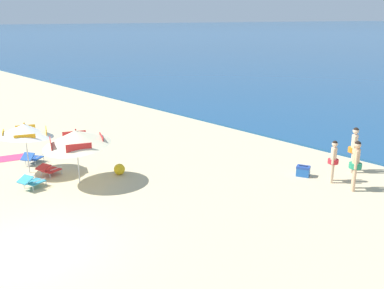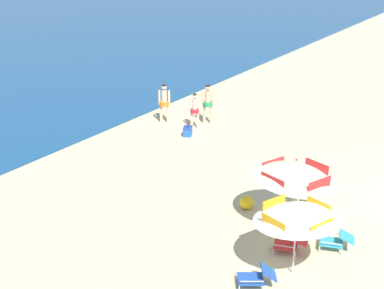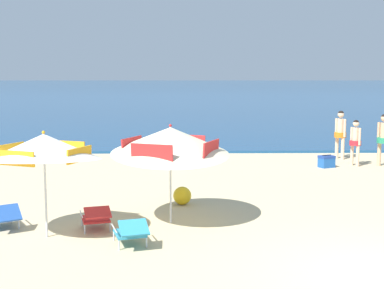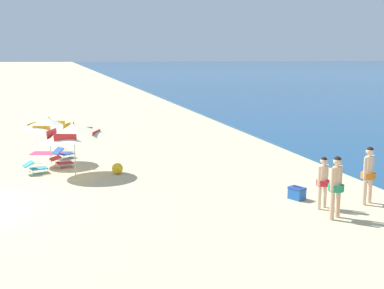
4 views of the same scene
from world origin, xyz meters
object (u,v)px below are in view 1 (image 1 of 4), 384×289
(lounge_chair_beside_umbrella, at_px, (32,158))
(beach_umbrella_striped_second, at_px, (76,138))
(lounge_chair_under_umbrella, at_px, (31,181))
(beach_ball, at_px, (119,169))
(beach_towel, at_px, (6,159))
(beach_umbrella_striped_main, at_px, (25,130))
(person_standing_beside, at_px, (333,158))
(person_wading_in, at_px, (354,146))
(cooler_box, at_px, (303,171))
(person_standing_near_shore, at_px, (356,162))
(lounge_chair_facing_sea, at_px, (49,169))

(lounge_chair_beside_umbrella, bearing_deg, beach_umbrella_striped_second, 7.04)
(lounge_chair_under_umbrella, height_order, beach_ball, lounge_chair_under_umbrella)
(lounge_chair_under_umbrella, bearing_deg, beach_ball, 73.47)
(lounge_chair_beside_umbrella, distance_m, beach_towel, 1.54)
(beach_umbrella_striped_main, xyz_separation_m, beach_umbrella_striped_second, (2.32, 0.93, 0.00))
(person_standing_beside, relative_size, beach_ball, 3.65)
(lounge_chair_beside_umbrella, relative_size, person_wading_in, 0.58)
(lounge_chair_under_umbrella, relative_size, person_standing_beside, 0.63)
(beach_umbrella_striped_second, height_order, cooler_box, beach_umbrella_striped_second)
(beach_umbrella_striped_second, height_order, person_wading_in, beach_umbrella_striped_second)
(beach_umbrella_striped_second, height_order, beach_ball, beach_umbrella_striped_second)
(person_standing_near_shore, bearing_deg, cooler_box, -175.55)
(person_standing_near_shore, bearing_deg, lounge_chair_under_umbrella, -132.81)
(beach_umbrella_striped_main, height_order, person_wading_in, beach_umbrella_striped_main)
(beach_umbrella_striped_main, bearing_deg, person_standing_near_shore, 39.66)
(lounge_chair_facing_sea, distance_m, person_standing_beside, 10.70)
(lounge_chair_under_umbrella, height_order, cooler_box, lounge_chair_under_umbrella)
(beach_umbrella_striped_second, xyz_separation_m, person_standing_beside, (6.15, 6.98, -0.81))
(lounge_chair_beside_umbrella, relative_size, beach_towel, 0.57)
(lounge_chair_under_umbrella, height_order, lounge_chair_beside_umbrella, lounge_chair_beside_umbrella)
(person_standing_near_shore, xyz_separation_m, person_wading_in, (-0.96, 1.71, 0.00))
(beach_umbrella_striped_second, height_order, person_standing_beside, beach_umbrella_striped_second)
(lounge_chair_under_umbrella, distance_m, person_standing_near_shore, 11.42)
(lounge_chair_facing_sea, distance_m, person_wading_in, 11.84)
(lounge_chair_facing_sea, xyz_separation_m, person_standing_beside, (7.60, 7.50, 0.64))
(lounge_chair_under_umbrella, relative_size, person_wading_in, 0.55)
(lounge_chair_facing_sea, relative_size, beach_ball, 2.24)
(beach_umbrella_striped_main, xyz_separation_m, lounge_chair_under_umbrella, (1.64, -0.58, -1.45))
(person_wading_in, bearing_deg, beach_towel, -138.52)
(person_wading_in, relative_size, beach_towel, 1.00)
(person_wading_in, bearing_deg, lounge_chair_under_umbrella, -123.99)
(lounge_chair_under_umbrella, distance_m, beach_towel, 4.05)
(person_standing_beside, distance_m, cooler_box, 1.29)
(person_standing_beside, height_order, cooler_box, person_standing_beside)
(beach_umbrella_striped_main, distance_m, beach_towel, 2.92)
(lounge_chair_beside_umbrella, xyz_separation_m, lounge_chair_facing_sea, (1.84, -0.11, 0.01))
(beach_umbrella_striped_second, relative_size, person_standing_beside, 1.81)
(person_wading_in, relative_size, cooler_box, 3.03)
(lounge_chair_beside_umbrella, bearing_deg, cooler_box, 40.23)
(lounge_chair_under_umbrella, relative_size, cooler_box, 1.68)
(beach_umbrella_striped_main, distance_m, lounge_chair_beside_umbrella, 1.83)
(person_standing_beside, distance_m, person_wading_in, 1.58)
(beach_umbrella_striped_main, height_order, lounge_chair_beside_umbrella, beach_umbrella_striped_main)
(lounge_chair_facing_sea, bearing_deg, beach_umbrella_striped_second, 19.72)
(lounge_chair_facing_sea, bearing_deg, person_standing_beside, 44.61)
(person_standing_near_shore, relative_size, beach_towel, 0.99)
(person_standing_near_shore, relative_size, person_wading_in, 1.00)
(lounge_chair_beside_umbrella, height_order, cooler_box, lounge_chair_beside_umbrella)
(lounge_chair_beside_umbrella, height_order, person_standing_beside, person_standing_beside)
(beach_umbrella_striped_second, relative_size, lounge_chair_beside_umbrella, 2.77)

